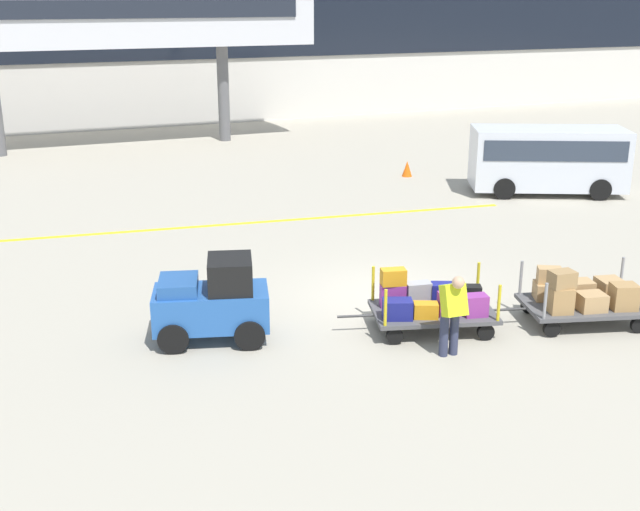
# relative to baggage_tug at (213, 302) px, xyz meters

# --- Properties ---
(ground_plane) EXTENTS (120.00, 120.00, 0.00)m
(ground_plane) POSITION_rel_baggage_tug_xyz_m (3.91, 0.66, -0.75)
(ground_plane) COLOR #A8A08E
(apron_lead_line) EXTENTS (15.86, 2.14, 0.01)m
(apron_lead_line) POSITION_rel_baggage_tug_xyz_m (2.69, 7.42, -0.75)
(apron_lead_line) COLOR yellow
(apron_lead_line) RESTS_ON ground_plane
(terminal_building) EXTENTS (63.14, 2.51, 8.30)m
(terminal_building) POSITION_rel_baggage_tug_xyz_m (3.91, 26.64, 3.40)
(terminal_building) COLOR beige
(terminal_building) RESTS_ON ground_plane
(jet_bridge) EXTENTS (19.01, 3.00, 6.70)m
(jet_bridge) POSITION_rel_baggage_tug_xyz_m (-0.32, 20.65, 4.59)
(jet_bridge) COLOR silver
(jet_bridge) RESTS_ON ground_plane
(baggage_tug) EXTENTS (2.32, 1.71, 1.58)m
(baggage_tug) POSITION_rel_baggage_tug_xyz_m (0.00, 0.00, 0.00)
(baggage_tug) COLOR #2659A5
(baggage_tug) RESTS_ON ground_plane
(baggage_cart_lead) EXTENTS (3.08, 1.98, 1.15)m
(baggage_cart_lead) POSITION_rel_baggage_tug_xyz_m (3.96, -1.11, -0.23)
(baggage_cart_lead) COLOR #4C4C4F
(baggage_cart_lead) RESTS_ON ground_plane
(baggage_cart_middle) EXTENTS (3.08, 1.98, 1.22)m
(baggage_cart_middle) POSITION_rel_baggage_tug_xyz_m (6.84, -1.97, -0.20)
(baggage_cart_middle) COLOR #4C4C4F
(baggage_cart_middle) RESTS_ON ground_plane
(baggage_handler) EXTENTS (0.42, 0.45, 1.56)m
(baggage_handler) POSITION_rel_baggage_tug_xyz_m (3.69, -2.32, 0.11)
(baggage_handler) COLOR #2D334C
(baggage_handler) RESTS_ON ground_plane
(shuttle_van) EXTENTS (5.15, 3.74, 2.10)m
(shuttle_van) POSITION_rel_baggage_tug_xyz_m (12.98, 7.18, 0.48)
(shuttle_van) COLOR silver
(shuttle_van) RESTS_ON ground_plane
(safety_cone_near) EXTENTS (0.36, 0.36, 0.55)m
(safety_cone_near) POSITION_rel_baggage_tug_xyz_m (10.01, 11.09, -0.48)
(safety_cone_near) COLOR #EA590F
(safety_cone_near) RESTS_ON ground_plane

